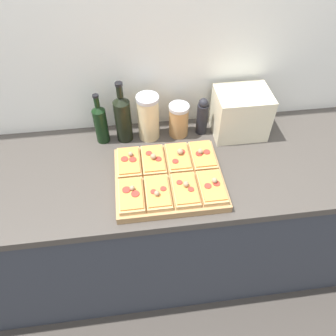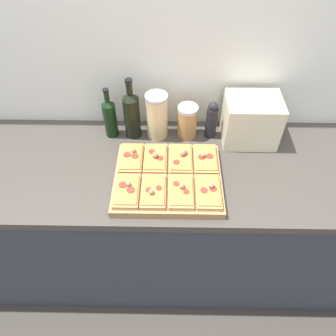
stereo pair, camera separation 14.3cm
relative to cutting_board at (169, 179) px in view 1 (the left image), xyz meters
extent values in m
plane|color=#3D3833|center=(-0.06, -0.22, -0.92)|extent=(12.00, 12.00, 0.00)
cube|color=silver|center=(-0.06, 0.45, 0.33)|extent=(6.00, 0.06, 2.50)
cube|color=#333842|center=(-0.06, 0.10, -0.49)|extent=(2.60, 0.64, 0.87)
cube|color=#423D38|center=(-0.06, 0.10, -0.04)|extent=(2.63, 0.67, 0.04)
cube|color=#A37A4C|center=(0.00, 0.00, 0.00)|extent=(0.47, 0.40, 0.03)
cube|color=tan|center=(-0.17, 0.10, 0.03)|extent=(0.10, 0.18, 0.02)
cube|color=#D6843D|center=(-0.17, 0.10, 0.04)|extent=(0.09, 0.16, 0.01)
cylinder|color=#AD2D23|center=(-0.19, 0.10, 0.05)|extent=(0.03, 0.03, 0.00)
cylinder|color=#AD2D23|center=(-0.15, 0.09, 0.05)|extent=(0.03, 0.03, 0.00)
sphere|color=#937A5B|center=(-0.16, 0.12, 0.06)|extent=(0.02, 0.02, 0.02)
cube|color=tan|center=(-0.06, 0.10, 0.03)|extent=(0.10, 0.18, 0.02)
cube|color=#D6843D|center=(-0.06, 0.10, 0.04)|extent=(0.09, 0.16, 0.01)
cylinder|color=#AD2D23|center=(-0.08, 0.12, 0.05)|extent=(0.03, 0.03, 0.00)
cylinder|color=#AD2D23|center=(-0.04, 0.08, 0.05)|extent=(0.03, 0.03, 0.00)
sphere|color=#937A5B|center=(-0.06, 0.09, 0.06)|extent=(0.03, 0.03, 0.03)
cube|color=tan|center=(0.06, 0.10, 0.03)|extent=(0.10, 0.18, 0.02)
cube|color=#D6843D|center=(0.06, 0.10, 0.04)|extent=(0.09, 0.16, 0.01)
cylinder|color=#AD2D23|center=(0.04, 0.06, 0.05)|extent=(0.03, 0.03, 0.00)
cylinder|color=#AD2D23|center=(0.08, 0.11, 0.05)|extent=(0.03, 0.03, 0.00)
sphere|color=#937A5B|center=(0.06, 0.10, 0.06)|extent=(0.03, 0.03, 0.03)
cube|color=tan|center=(0.17, 0.10, 0.03)|extent=(0.10, 0.18, 0.02)
cube|color=#D6843D|center=(0.17, 0.10, 0.04)|extent=(0.09, 0.16, 0.01)
cylinder|color=#AD2D23|center=(0.15, 0.09, 0.05)|extent=(0.03, 0.03, 0.00)
cylinder|color=#AD2D23|center=(0.19, 0.10, 0.05)|extent=(0.03, 0.03, 0.00)
sphere|color=#937A5B|center=(0.16, 0.09, 0.06)|extent=(0.02, 0.02, 0.02)
cube|color=tan|center=(-0.17, -0.10, 0.03)|extent=(0.10, 0.18, 0.02)
cube|color=#D6843D|center=(-0.17, -0.10, 0.04)|extent=(0.09, 0.16, 0.01)
cylinder|color=#AD2D23|center=(-0.19, -0.08, 0.05)|extent=(0.03, 0.03, 0.00)
cylinder|color=#AD2D23|center=(-0.15, -0.10, 0.05)|extent=(0.03, 0.03, 0.00)
sphere|color=#937A5B|center=(-0.16, -0.08, 0.06)|extent=(0.02, 0.02, 0.02)
cube|color=tan|center=(-0.06, -0.10, 0.03)|extent=(0.10, 0.18, 0.02)
cube|color=#D6843D|center=(-0.06, -0.10, 0.04)|extent=(0.09, 0.16, 0.01)
cylinder|color=#AD2D23|center=(-0.08, -0.10, 0.05)|extent=(0.02, 0.02, 0.00)
cylinder|color=#AD2D23|center=(-0.04, -0.09, 0.05)|extent=(0.02, 0.02, 0.00)
sphere|color=#937A5B|center=(-0.06, -0.12, 0.06)|extent=(0.02, 0.02, 0.02)
cube|color=tan|center=(0.06, -0.10, 0.03)|extent=(0.10, 0.18, 0.02)
cube|color=#D6843D|center=(0.06, -0.10, 0.04)|extent=(0.09, 0.16, 0.01)
cylinder|color=#AD2D23|center=(0.04, -0.07, 0.05)|extent=(0.03, 0.03, 0.00)
cylinder|color=#AD2D23|center=(0.08, -0.11, 0.05)|extent=(0.03, 0.03, 0.00)
sphere|color=#937A5B|center=(0.06, -0.09, 0.06)|extent=(0.02, 0.02, 0.02)
cube|color=tan|center=(0.17, -0.10, 0.03)|extent=(0.10, 0.18, 0.02)
cube|color=#D6843D|center=(0.17, -0.10, 0.04)|extent=(0.09, 0.16, 0.01)
cylinder|color=#AD2D23|center=(0.15, -0.10, 0.05)|extent=(0.03, 0.03, 0.00)
cylinder|color=#AD2D23|center=(0.19, -0.09, 0.05)|extent=(0.03, 0.03, 0.00)
sphere|color=#937A5B|center=(0.18, -0.08, 0.06)|extent=(0.02, 0.02, 0.02)
cylinder|color=black|center=(-0.29, 0.31, 0.07)|extent=(0.06, 0.06, 0.18)
cone|color=black|center=(-0.29, 0.31, 0.18)|extent=(0.06, 0.06, 0.03)
cylinder|color=black|center=(-0.29, 0.31, 0.21)|extent=(0.02, 0.02, 0.05)
cylinder|color=black|center=(-0.29, 0.31, 0.24)|extent=(0.03, 0.03, 0.01)
cylinder|color=black|center=(-0.18, 0.31, 0.09)|extent=(0.08, 0.08, 0.22)
cone|color=black|center=(-0.18, 0.31, 0.22)|extent=(0.08, 0.08, 0.03)
cylinder|color=black|center=(-0.18, 0.31, 0.26)|extent=(0.03, 0.03, 0.06)
cylinder|color=black|center=(-0.18, 0.31, 0.29)|extent=(0.03, 0.03, 0.01)
cylinder|color=beige|center=(-0.06, 0.31, 0.09)|extent=(0.10, 0.10, 0.22)
cylinder|color=#B2B2B7|center=(-0.06, 0.31, 0.21)|extent=(0.11, 0.11, 0.02)
cylinder|color=#AD7F4C|center=(0.09, 0.31, 0.06)|extent=(0.09, 0.09, 0.16)
cylinder|color=#B2B2B7|center=(0.09, 0.31, 0.15)|extent=(0.10, 0.10, 0.02)
cylinder|color=black|center=(0.21, 0.31, 0.06)|extent=(0.06, 0.06, 0.16)
sphere|color=black|center=(0.21, 0.31, 0.16)|extent=(0.05, 0.05, 0.05)
cube|color=beige|center=(0.39, 0.30, 0.10)|extent=(0.26, 0.20, 0.23)
cube|color=black|center=(0.39, 0.20, 0.17)|extent=(0.21, 0.01, 0.06)
cube|color=black|center=(0.53, 0.30, 0.11)|extent=(0.02, 0.02, 0.02)
camera|label=1|loc=(-0.13, -0.94, 1.08)|focal=35.00mm
camera|label=2|loc=(0.02, -0.95, 1.08)|focal=35.00mm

